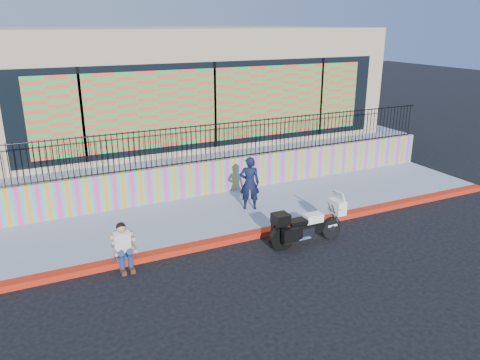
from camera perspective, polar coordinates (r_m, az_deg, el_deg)
ground at (r=12.87m, az=4.30°, el=-6.39°), size 90.00×90.00×0.00m
red_curb at (r=12.84m, az=4.30°, el=-6.09°), size 16.00×0.30×0.15m
sidewalk at (r=14.17m, az=0.99°, el=-3.58°), size 16.00×3.00×0.15m
mural_wall at (r=15.31m, az=-1.67°, el=0.63°), size 16.00×0.20×1.10m
metal_fence at (r=15.00m, az=-1.71°, el=4.81°), size 15.80×0.04×1.20m
elevated_platform at (r=19.93m, az=-7.66°, el=4.52°), size 16.00×10.00×1.25m
storefront_building at (r=19.25m, az=-7.80°, el=11.97°), size 14.00×8.06×4.00m
police_motorcycle at (r=12.10m, az=8.05°, el=-5.39°), size 2.09×0.69×1.30m
police_officer at (r=13.74m, az=1.17°, el=-0.38°), size 0.70×0.59×1.61m
seated_man at (r=11.23m, az=-13.97°, el=-8.32°), size 0.54×0.71×1.06m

